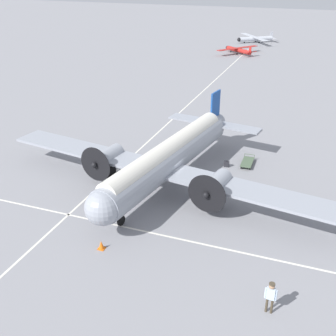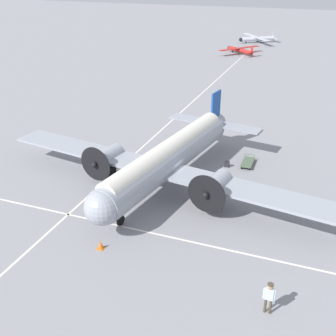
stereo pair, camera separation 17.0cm
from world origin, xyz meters
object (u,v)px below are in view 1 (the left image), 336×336
at_px(baggage_cart, 247,162).
at_px(traffic_cone, 101,245).
at_px(light_aircraft_distant, 238,50).
at_px(light_aircraft_taxiing, 255,39).
at_px(airliner_main, 166,160).
at_px(suitcase_near_door, 227,164).
at_px(crew_foreground, 271,294).

relative_size(baggage_cart, traffic_cone, 4.07).
xyz_separation_m(light_aircraft_distant, light_aircraft_taxiing, (0.75, 14.00, 0.08)).
height_order(airliner_main, light_aircraft_distant, airliner_main).
relative_size(light_aircraft_distant, traffic_cone, 14.64).
bearing_deg(suitcase_near_door, light_aircraft_taxiing, 97.90).
relative_size(suitcase_near_door, light_aircraft_taxiing, 0.06).
relative_size(baggage_cart, light_aircraft_distant, 0.28).
relative_size(airliner_main, crew_foreground, 14.91).
distance_m(crew_foreground, light_aircraft_taxiing, 80.75).
distance_m(crew_foreground, light_aircraft_distant, 67.21).
relative_size(airliner_main, light_aircraft_taxiing, 2.76).
relative_size(light_aircraft_distant, light_aircraft_taxiing, 0.83).
height_order(crew_foreground, light_aircraft_taxiing, light_aircraft_taxiing).
bearing_deg(light_aircraft_distant, traffic_cone, 131.21).
height_order(airliner_main, baggage_cart, airliner_main).
height_order(suitcase_near_door, traffic_cone, suitcase_near_door).
xyz_separation_m(crew_foreground, suitcase_near_door, (-5.89, 15.70, -0.88)).
bearing_deg(crew_foreground, baggage_cart, 106.09).
height_order(crew_foreground, baggage_cart, crew_foreground).
relative_size(airliner_main, baggage_cart, 11.96).
bearing_deg(crew_foreground, light_aircraft_taxiing, 102.21).
xyz_separation_m(light_aircraft_taxiing, traffic_cone, (4.34, -77.71, -0.61)).
height_order(crew_foreground, suitcase_near_door, crew_foreground).
distance_m(crew_foreground, traffic_cone, 10.56).
height_order(suitcase_near_door, light_aircraft_distant, light_aircraft_distant).
xyz_separation_m(crew_foreground, traffic_cone, (-10.39, 1.69, -0.89)).
xyz_separation_m(suitcase_near_door, light_aircraft_distant, (-9.59, 49.70, 0.52)).
relative_size(light_aircraft_taxiing, traffic_cone, 17.65).
bearing_deg(baggage_cart, suitcase_near_door, -59.65).
bearing_deg(light_aircraft_taxiing, suitcase_near_door, 61.85).
relative_size(airliner_main, suitcase_near_door, 47.47).
xyz_separation_m(crew_foreground, light_aircraft_distant, (-15.47, 65.40, -0.36)).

